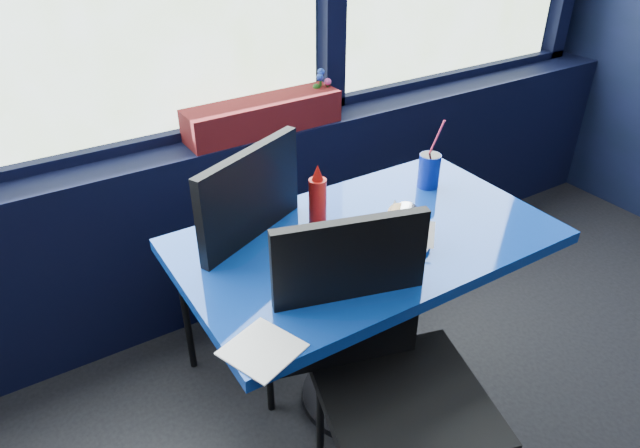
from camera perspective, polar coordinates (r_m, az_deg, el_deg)
The scene contains 10 objects.
window_sill at distance 2.57m, azimuth -12.71°, elevation -0.65°, with size 5.00×0.26×0.80m, color black.
near_table at distance 1.94m, azimuth 4.50°, elevation -5.68°, with size 1.20×0.70×0.75m.
chair_near_front at distance 1.65m, azimuth 6.23°, elevation -13.80°, with size 0.55×0.56×0.99m.
chair_near_back at distance 2.04m, azimuth -6.54°, elevation -2.62°, with size 0.63×0.63×1.04m.
planter_box at distance 2.45m, azimuth -5.67°, elevation 10.73°, with size 0.68×0.17×0.14m, color maroon.
flower_vase at distance 2.59m, azimuth 0.30°, elevation 12.03°, with size 0.11×0.12×0.22m.
food_basket at distance 1.77m, azimuth 6.79°, elevation -1.31°, with size 0.32×0.32×0.10m.
ketchup_bottle at distance 1.84m, azimuth -0.24°, elevation 2.56°, with size 0.06×0.06×0.22m.
soda_cup at distance 2.13m, azimuth 10.85°, elevation 5.34°, with size 0.08×0.08×0.27m.
napkin at distance 1.43m, azimuth -5.79°, elevation -12.37°, with size 0.17×0.17×0.00m, color white.
Camera 1 is at (-0.64, 0.78, 1.75)m, focal length 32.00 mm.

